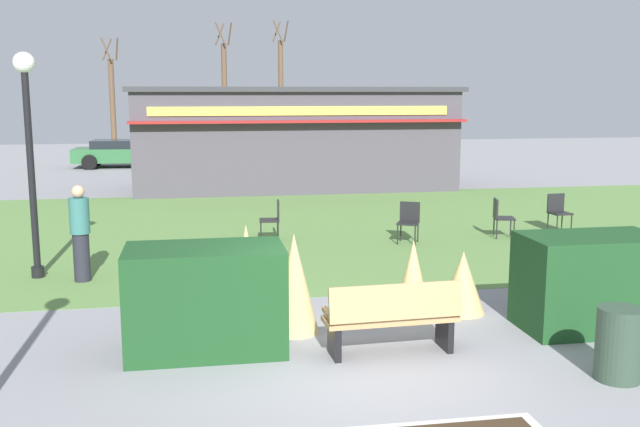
{
  "coord_description": "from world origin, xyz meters",
  "views": [
    {
      "loc": [
        -1.77,
        -8.0,
        3.26
      ],
      "look_at": [
        0.24,
        3.54,
        1.28
      ],
      "focal_mm": 40.38,
      "sensor_mm": 36.0,
      "label": 1
    }
  ],
  "objects_px": {
    "cafe_chair_west": "(558,209)",
    "tree_right_bg": "(113,104)",
    "tree_left_bg": "(225,97)",
    "park_bench": "(392,318)",
    "cafe_chair_east": "(500,215)",
    "tree_center_bg": "(281,93)",
    "lamppost_mid": "(29,137)",
    "person_strolling": "(80,233)",
    "parked_car_west_slot": "(123,153)",
    "food_kiosk": "(294,138)",
    "cafe_chair_center": "(273,217)",
    "cafe_chair_north": "(409,219)",
    "trash_bin": "(619,344)"
  },
  "relations": [
    {
      "from": "food_kiosk",
      "to": "cafe_chair_center",
      "type": "relative_size",
      "value": 12.22
    },
    {
      "from": "cafe_chair_north",
      "to": "parked_car_west_slot",
      "type": "bearing_deg",
      "value": 113.54
    },
    {
      "from": "food_kiosk",
      "to": "cafe_chair_center",
      "type": "distance_m",
      "value": 9.0
    },
    {
      "from": "food_kiosk",
      "to": "tree_center_bg",
      "type": "xyz_separation_m",
      "value": [
        1.47,
        16.0,
        1.47
      ]
    },
    {
      "from": "cafe_chair_west",
      "to": "tree_left_bg",
      "type": "relative_size",
      "value": 0.13
    },
    {
      "from": "cafe_chair_east",
      "to": "tree_left_bg",
      "type": "bearing_deg",
      "value": 102.61
    },
    {
      "from": "park_bench",
      "to": "cafe_chair_east",
      "type": "xyz_separation_m",
      "value": [
        4.39,
        6.71,
        0.05
      ]
    },
    {
      "from": "park_bench",
      "to": "parked_car_west_slot",
      "type": "height_order",
      "value": "parked_car_west_slot"
    },
    {
      "from": "tree_left_bg",
      "to": "cafe_chair_north",
      "type": "bearing_deg",
      "value": -82.73
    },
    {
      "from": "cafe_chair_west",
      "to": "tree_right_bg",
      "type": "xyz_separation_m",
      "value": [
        -12.57,
        23.38,
        2.11
      ]
    },
    {
      "from": "park_bench",
      "to": "tree_center_bg",
      "type": "bearing_deg",
      "value": 85.64
    },
    {
      "from": "parked_car_west_slot",
      "to": "tree_center_bg",
      "type": "xyz_separation_m",
      "value": [
        7.95,
        7.87,
        2.56
      ]
    },
    {
      "from": "cafe_chair_east",
      "to": "trash_bin",
      "type": "bearing_deg",
      "value": -104.5
    },
    {
      "from": "park_bench",
      "to": "cafe_chair_east",
      "type": "distance_m",
      "value": 8.02
    },
    {
      "from": "trash_bin",
      "to": "cafe_chair_west",
      "type": "height_order",
      "value": "cafe_chair_west"
    },
    {
      "from": "park_bench",
      "to": "cafe_chair_west",
      "type": "relative_size",
      "value": 1.93
    },
    {
      "from": "tree_left_bg",
      "to": "lamppost_mid",
      "type": "bearing_deg",
      "value": -100.04
    },
    {
      "from": "cafe_chair_west",
      "to": "person_strolling",
      "type": "height_order",
      "value": "person_strolling"
    },
    {
      "from": "food_kiosk",
      "to": "person_strolling",
      "type": "xyz_separation_m",
      "value": [
        -5.35,
        -11.72,
        -0.86
      ]
    },
    {
      "from": "park_bench",
      "to": "cafe_chair_center",
      "type": "relative_size",
      "value": 1.93
    },
    {
      "from": "tree_left_bg",
      "to": "food_kiosk",
      "type": "bearing_deg",
      "value": -82.71
    },
    {
      "from": "person_strolling",
      "to": "park_bench",
      "type": "bearing_deg",
      "value": -147.28
    },
    {
      "from": "trash_bin",
      "to": "cafe_chair_north",
      "type": "relative_size",
      "value": 0.95
    },
    {
      "from": "food_kiosk",
      "to": "cafe_chair_center",
      "type": "height_order",
      "value": "food_kiosk"
    },
    {
      "from": "trash_bin",
      "to": "food_kiosk",
      "type": "height_order",
      "value": "food_kiosk"
    },
    {
      "from": "tree_right_bg",
      "to": "tree_center_bg",
      "type": "xyz_separation_m",
      "value": [
        8.96,
        1.53,
        0.56
      ]
    },
    {
      "from": "tree_left_bg",
      "to": "cafe_chair_center",
      "type": "bearing_deg",
      "value": -89.81
    },
    {
      "from": "lamppost_mid",
      "to": "person_strolling",
      "type": "xyz_separation_m",
      "value": [
        0.82,
        -0.4,
        -1.63
      ]
    },
    {
      "from": "lamppost_mid",
      "to": "tree_center_bg",
      "type": "xyz_separation_m",
      "value": [
        7.64,
        27.32,
        0.71
      ]
    },
    {
      "from": "cafe_chair_center",
      "to": "tree_center_bg",
      "type": "height_order",
      "value": "tree_center_bg"
    },
    {
      "from": "food_kiosk",
      "to": "cafe_chair_east",
      "type": "relative_size",
      "value": 12.22
    },
    {
      "from": "cafe_chair_east",
      "to": "tree_right_bg",
      "type": "relative_size",
      "value": 0.15
    },
    {
      "from": "trash_bin",
      "to": "parked_car_west_slot",
      "type": "height_order",
      "value": "parked_car_west_slot"
    },
    {
      "from": "cafe_chair_east",
      "to": "person_strolling",
      "type": "distance_m",
      "value": 9.07
    },
    {
      "from": "park_bench",
      "to": "parked_car_west_slot",
      "type": "bearing_deg",
      "value": 102.8
    },
    {
      "from": "trash_bin",
      "to": "cafe_chair_north",
      "type": "height_order",
      "value": "cafe_chair_north"
    },
    {
      "from": "trash_bin",
      "to": "cafe_chair_center",
      "type": "height_order",
      "value": "cafe_chair_center"
    },
    {
      "from": "cafe_chair_east",
      "to": "tree_center_bg",
      "type": "height_order",
      "value": "tree_center_bg"
    },
    {
      "from": "person_strolling",
      "to": "tree_center_bg",
      "type": "relative_size",
      "value": 0.24
    },
    {
      "from": "park_bench",
      "to": "person_strolling",
      "type": "relative_size",
      "value": 1.02
    },
    {
      "from": "parked_car_west_slot",
      "to": "tree_center_bg",
      "type": "bearing_deg",
      "value": 44.7
    },
    {
      "from": "trash_bin",
      "to": "park_bench",
      "type": "bearing_deg",
      "value": 152.54
    },
    {
      "from": "tree_center_bg",
      "to": "cafe_chair_west",
      "type": "bearing_deg",
      "value": -81.77
    },
    {
      "from": "parked_car_west_slot",
      "to": "tree_right_bg",
      "type": "distance_m",
      "value": 6.73
    },
    {
      "from": "park_bench",
      "to": "trash_bin",
      "type": "height_order",
      "value": "park_bench"
    },
    {
      "from": "cafe_chair_west",
      "to": "cafe_chair_east",
      "type": "bearing_deg",
      "value": -163.89
    },
    {
      "from": "cafe_chair_center",
      "to": "person_strolling",
      "type": "distance_m",
      "value": 4.73
    },
    {
      "from": "lamppost_mid",
      "to": "cafe_chair_east",
      "type": "bearing_deg",
      "value": 11.41
    },
    {
      "from": "cafe_chair_north",
      "to": "person_strolling",
      "type": "xyz_separation_m",
      "value": [
        -6.57,
        -2.17,
        0.33
      ]
    },
    {
      "from": "person_strolling",
      "to": "tree_left_bg",
      "type": "distance_m",
      "value": 25.74
    }
  ]
}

